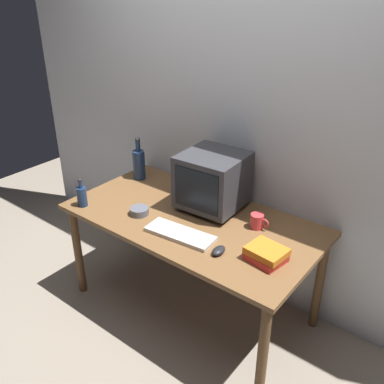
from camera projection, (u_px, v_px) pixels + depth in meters
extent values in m
plane|color=gray|center=(192.00, 306.00, 3.00)|extent=(6.00, 6.00, 0.00)
cube|color=silver|center=(237.00, 118.00, 2.76)|extent=(4.00, 0.08, 2.50)
cube|color=brown|center=(192.00, 219.00, 2.68)|extent=(1.61, 0.84, 0.03)
cylinder|color=brown|center=(78.00, 251.00, 3.00)|extent=(0.06, 0.06, 0.70)
cylinder|color=brown|center=(263.00, 354.00, 2.18)|extent=(0.06, 0.06, 0.70)
cylinder|color=brown|center=(148.00, 211.00, 3.50)|extent=(0.06, 0.06, 0.70)
cylinder|color=brown|center=(319.00, 283.00, 2.69)|extent=(0.06, 0.06, 0.70)
cube|color=#333338|center=(212.00, 205.00, 2.78)|extent=(0.29, 0.26, 0.03)
cube|color=#333338|center=(213.00, 179.00, 2.70)|extent=(0.40, 0.40, 0.34)
cube|color=black|center=(196.00, 191.00, 2.56)|extent=(0.31, 0.03, 0.27)
cube|color=beige|center=(180.00, 234.00, 2.48)|extent=(0.43, 0.19, 0.02)
ellipsoid|color=black|center=(219.00, 251.00, 2.32)|extent=(0.06, 0.10, 0.04)
cylinder|color=navy|center=(139.00, 165.00, 3.13)|extent=(0.09, 0.09, 0.22)
cylinder|color=navy|center=(138.00, 146.00, 3.06)|extent=(0.03, 0.03, 0.08)
sphere|color=#262626|center=(137.00, 140.00, 3.04)|extent=(0.04, 0.04, 0.04)
cylinder|color=navy|center=(82.00, 197.00, 2.78)|extent=(0.06, 0.06, 0.13)
cylinder|color=navy|center=(80.00, 185.00, 2.74)|extent=(0.02, 0.02, 0.05)
sphere|color=#262626|center=(80.00, 180.00, 2.72)|extent=(0.03, 0.03, 0.03)
cube|color=red|center=(266.00, 257.00, 2.27)|extent=(0.21, 0.20, 0.04)
cube|color=orange|center=(267.00, 251.00, 2.25)|extent=(0.22, 0.19, 0.04)
cylinder|color=#CC383D|center=(257.00, 221.00, 2.54)|extent=(0.08, 0.08, 0.09)
torus|color=#CC383D|center=(265.00, 223.00, 2.51)|extent=(0.06, 0.01, 0.06)
cylinder|color=#595B66|center=(139.00, 211.00, 2.70)|extent=(0.12, 0.12, 0.04)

